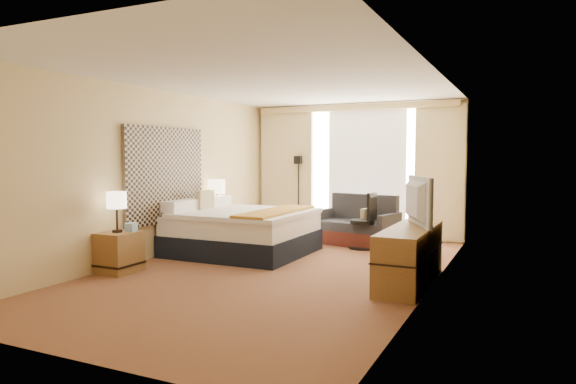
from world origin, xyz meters
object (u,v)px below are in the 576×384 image
at_px(nightstand_left, 119,252).
at_px(bed, 242,231).
at_px(floor_lamp, 298,179).
at_px(loveseat, 357,228).
at_px(desk_chair, 365,224).
at_px(nightstand_right, 220,229).
at_px(media_dresser, 410,256).
at_px(television, 411,201).
at_px(lamp_left, 117,201).
at_px(lamp_right, 217,187).

xyz_separation_m(nightstand_left, bed, (0.81, 1.90, 0.09)).
distance_m(bed, floor_lamp, 2.56).
height_order(nightstand_left, loveseat, loveseat).
bearing_deg(desk_chair, nightstand_right, -161.50).
relative_size(media_dresser, bed, 0.88).
relative_size(bed, television, 1.92).
height_order(nightstand_right, floor_lamp, floor_lamp).
bearing_deg(lamp_left, media_dresser, 16.41).
bearing_deg(media_dresser, lamp_right, 159.44).
distance_m(bed, desk_chair, 2.10).
bearing_deg(nightstand_right, loveseat, 24.91).
xyz_separation_m(media_dresser, lamp_right, (-3.72, 1.39, 0.67)).
bearing_deg(loveseat, media_dresser, -47.40).
xyz_separation_m(media_dresser, desk_chair, (-1.20, 2.10, 0.08)).
xyz_separation_m(desk_chair, lamp_left, (-2.49, -3.18, 0.55)).
relative_size(loveseat, desk_chair, 1.59).
relative_size(nightstand_right, loveseat, 0.36).
height_order(floor_lamp, lamp_left, floor_lamp).
distance_m(nightstand_right, television, 3.91).
bearing_deg(media_dresser, nightstand_left, -164.16).
xyz_separation_m(media_dresser, lamp_left, (-3.69, -1.09, 0.63)).
xyz_separation_m(nightstand_right, desk_chair, (2.50, 0.65, 0.16)).
bearing_deg(floor_lamp, loveseat, -28.05).
height_order(loveseat, lamp_right, lamp_right).
xyz_separation_m(bed, lamp_right, (-0.83, 0.54, 0.66)).
distance_m(loveseat, lamp_right, 2.61).
height_order(loveseat, television, television).
bearing_deg(nightstand_left, loveseat, 57.68).
height_order(floor_lamp, lamp_right, floor_lamp).
relative_size(nightstand_right, media_dresser, 0.31).
height_order(nightstand_left, television, television).
distance_m(floor_lamp, television, 4.23).
bearing_deg(media_dresser, floor_lamp, 132.08).
xyz_separation_m(bed, desk_chair, (1.69, 1.25, 0.07)).
xyz_separation_m(floor_lamp, lamp_left, (-0.71, -4.39, -0.14)).
xyz_separation_m(nightstand_left, floor_lamp, (0.72, 4.35, 0.84)).
bearing_deg(lamp_left, nightstand_left, 107.30).
bearing_deg(floor_lamp, bed, -87.92).
xyz_separation_m(loveseat, floor_lamp, (-1.52, 0.81, 0.82)).
xyz_separation_m(nightstand_right, loveseat, (2.24, 1.04, 0.02)).
bearing_deg(loveseat, lamp_left, -109.71).
height_order(media_dresser, floor_lamp, floor_lamp).
bearing_deg(nightstand_right, television, -18.12).
bearing_deg(nightstand_right, lamp_right, -106.66).
bearing_deg(bed, floor_lamp, 92.08).
bearing_deg(desk_chair, television, -54.05).
height_order(media_dresser, television, television).
bearing_deg(media_dresser, lamp_left, -163.59).
xyz_separation_m(bed, television, (2.84, -0.59, 0.64)).
distance_m(bed, lamp_left, 2.18).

